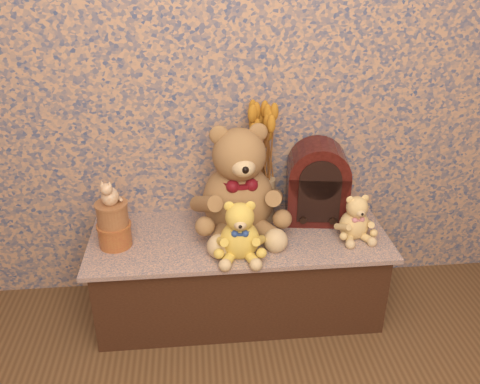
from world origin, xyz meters
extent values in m
cube|color=#3C4E7A|center=(0.00, 1.50, 1.30)|extent=(3.00, 0.10, 2.60)
cube|color=navy|center=(0.00, 1.25, 0.21)|extent=(1.32, 0.52, 0.41)
cylinder|color=tan|center=(0.12, 1.39, 0.52)|extent=(0.15, 0.15, 0.21)
cylinder|color=#BD8737|center=(-0.53, 1.22, 0.46)|extent=(0.17, 0.17, 0.10)
cylinder|color=tan|center=(-0.53, 1.22, 0.56)|extent=(0.15, 0.15, 0.10)
camera|label=1|loc=(-0.18, -0.65, 1.59)|focal=37.58mm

